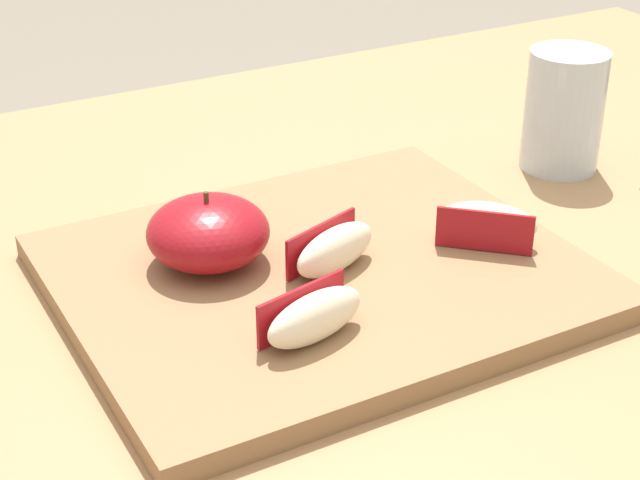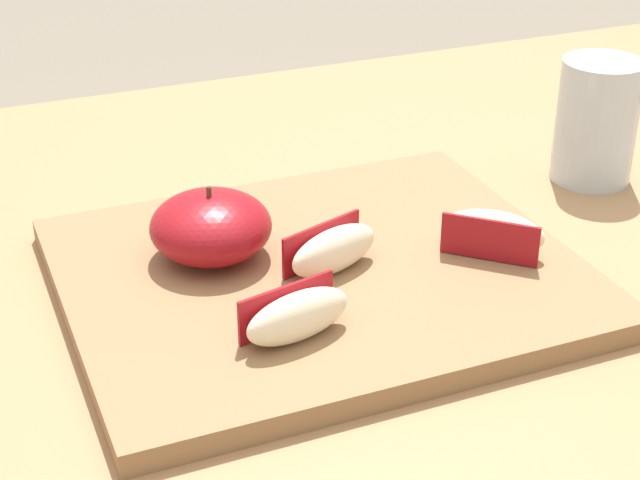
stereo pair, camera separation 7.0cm
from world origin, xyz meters
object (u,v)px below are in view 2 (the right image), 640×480
object	(u,v)px
apple_half_skin_up	(211,226)
apple_wedge_right	(297,315)
cutting_board	(320,276)
apple_wedge_front	(333,250)
apple_wedge_near_knife	(493,232)
drinking_glass_water	(596,121)

from	to	relation	value
apple_half_skin_up	apple_wedge_right	distance (m)	0.12
apple_wedge_right	apple_half_skin_up	bearing A→B (deg)	98.40
cutting_board	apple_wedge_front	size ratio (longest dim) A/B	4.59
apple_wedge_front	cutting_board	bearing A→B (deg)	119.72
cutting_board	apple_wedge_right	distance (m)	0.09
apple_wedge_near_knife	apple_wedge_right	bearing A→B (deg)	-163.76
apple_half_skin_up	apple_wedge_front	size ratio (longest dim) A/B	1.12
apple_wedge_front	apple_wedge_near_knife	bearing A→B (deg)	-9.75
apple_wedge_right	apple_wedge_near_knife	bearing A→B (deg)	16.24
apple_half_skin_up	apple_wedge_front	xyz separation A→B (m)	(0.07, -0.05, -0.01)
cutting_board	apple_wedge_near_knife	size ratio (longest dim) A/B	5.03
drinking_glass_water	cutting_board	bearing A→B (deg)	-164.36
cutting_board	apple_half_skin_up	size ratio (longest dim) A/B	4.10
cutting_board	drinking_glass_water	distance (m)	0.30
apple_half_skin_up	drinking_glass_water	distance (m)	0.35
apple_wedge_front	apple_wedge_right	xyz separation A→B (m)	(-0.05, -0.07, 0.00)
cutting_board	apple_wedge_near_knife	world-z (taller)	apple_wedge_near_knife
cutting_board	apple_wedge_front	bearing A→B (deg)	-60.28
apple_wedge_front	drinking_glass_water	size ratio (longest dim) A/B	0.73
apple_wedge_front	apple_wedge_right	size ratio (longest dim) A/B	1.00
apple_half_skin_up	drinking_glass_water	bearing A→B (deg)	6.19
apple_wedge_right	drinking_glass_water	world-z (taller)	drinking_glass_water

